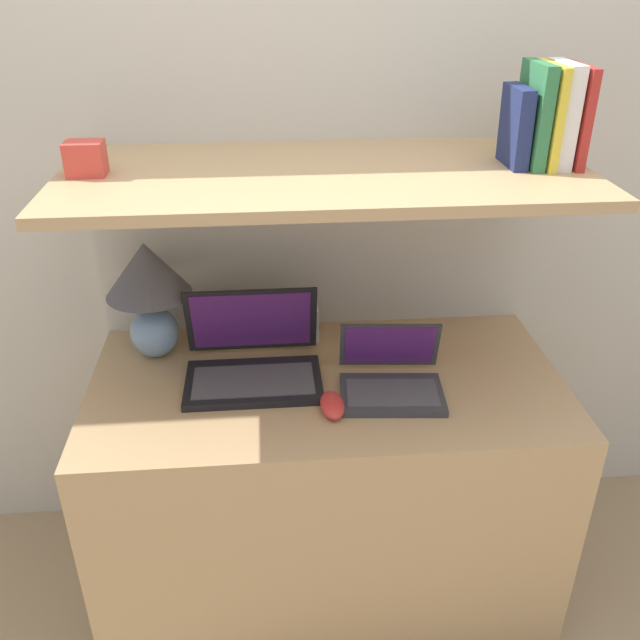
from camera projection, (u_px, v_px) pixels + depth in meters
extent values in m
cube|color=beige|center=(315.00, 181.00, 1.99)|extent=(6.00, 0.05, 2.40)
cube|color=tan|center=(326.00, 486.00, 2.04)|extent=(1.29, 0.66, 0.76)
cube|color=beige|center=(317.00, 349.00, 2.22)|extent=(1.29, 0.04, 1.30)
cube|color=tan|center=(325.00, 175.00, 1.66)|extent=(1.29, 0.60, 0.03)
ellipsoid|color=#7593B2|center=(155.00, 332.00, 1.94)|extent=(0.14, 0.14, 0.15)
cylinder|color=tan|center=(151.00, 301.00, 1.90)|extent=(0.02, 0.02, 0.05)
cone|color=#4C4C51|center=(146.00, 269.00, 1.85)|extent=(0.24, 0.24, 0.15)
cube|color=black|center=(254.00, 382.00, 1.83)|extent=(0.37, 0.22, 0.02)
cube|color=#47474C|center=(253.00, 380.00, 1.81)|extent=(0.32, 0.16, 0.00)
cube|color=black|center=(251.00, 320.00, 1.90)|extent=(0.37, 0.06, 0.21)
cube|color=#4C1E60|center=(251.00, 320.00, 1.89)|extent=(0.33, 0.05, 0.19)
cube|color=#333338|center=(392.00, 395.00, 1.78)|extent=(0.28, 0.20, 0.02)
cube|color=#47474C|center=(392.00, 393.00, 1.76)|extent=(0.25, 0.15, 0.00)
cube|color=#333338|center=(389.00, 345.00, 1.84)|extent=(0.27, 0.07, 0.15)
cube|color=#4C1E60|center=(390.00, 345.00, 1.83)|extent=(0.24, 0.06, 0.13)
ellipsoid|color=red|center=(334.00, 405.00, 1.72)|extent=(0.07, 0.12, 0.04)
cube|color=white|center=(297.00, 323.00, 2.04)|extent=(0.13, 0.07, 0.10)
cube|color=#59595B|center=(298.00, 329.00, 2.00)|extent=(0.10, 0.00, 0.07)
cube|color=#A82823|center=(574.00, 116.00, 1.64)|extent=(0.02, 0.17, 0.24)
cube|color=silver|center=(560.00, 115.00, 1.64)|extent=(0.04, 0.16, 0.24)
cube|color=gold|center=(546.00, 115.00, 1.64)|extent=(0.02, 0.18, 0.24)
cube|color=#2D7042|center=(534.00, 115.00, 1.63)|extent=(0.03, 0.17, 0.24)
cube|color=navy|center=(515.00, 127.00, 1.64)|extent=(0.04, 0.14, 0.19)
cube|color=#CC3D33|center=(86.00, 159.00, 1.59)|extent=(0.09, 0.07, 0.08)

